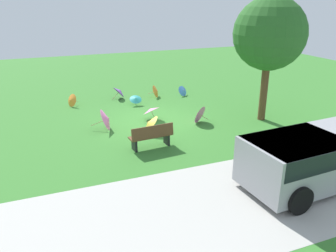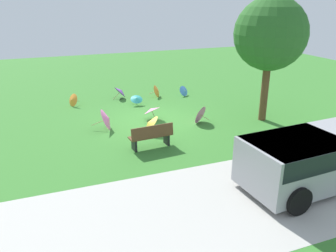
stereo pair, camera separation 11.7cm
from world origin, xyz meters
The scene contains 14 objects.
ground centered at (0.00, 0.00, 0.00)m, with size 40.00×40.00×0.00m, color #387A2D.
road_strip centered at (0.00, 6.88, 0.00)m, with size 40.00×4.33×0.01m, color #B2AFA8.
van_dark centered at (-2.55, 6.93, 0.91)m, with size 4.70×2.35×1.53m.
park_bench centered at (0.98, 2.79, 0.47)m, with size 1.63×0.61×0.90m.
shade_tree centered at (-4.64, 1.64, 3.72)m, with size 3.03×3.03×5.26m.
parasol_pink_0 centered at (0.00, -0.14, 0.47)m, with size 1.05×1.04×0.71m.
parasol_pink_1 centered at (2.07, 0.36, 0.46)m, with size 1.02×1.03×0.92m.
parasol_pink_2 centered at (-1.81, 1.01, 0.40)m, with size 0.88×0.79×0.81m.
parasol_yellow_1 centered at (0.56, 1.31, 0.39)m, with size 0.89×1.01×0.77m.
parasol_purple_0 centered at (0.45, -4.00, 0.41)m, with size 0.82×0.84×0.75m.
parasol_blue_1 centered at (-2.98, -3.28, 0.28)m, with size 0.69×0.60×0.57m.
parasol_orange_2 centered at (3.05, -3.50, 0.33)m, with size 0.64×0.74×0.65m.
parasol_orange_3 centered at (-1.50, -3.55, 0.34)m, with size 0.75×0.77×0.69m.
parasol_teal_0 centered at (0.00, -2.49, 0.35)m, with size 0.67×0.65×0.54m.
Camera 2 is at (4.52, 13.64, 5.15)m, focal length 36.56 mm.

